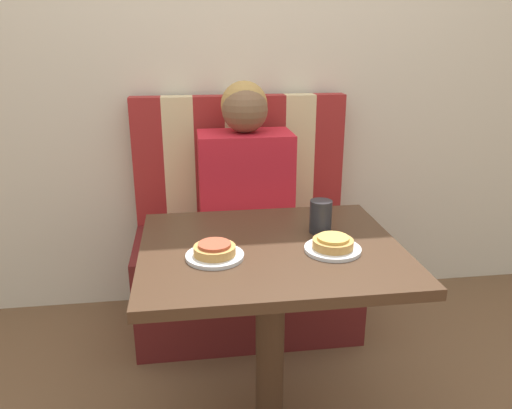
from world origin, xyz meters
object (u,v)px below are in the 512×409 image
pizza_right (333,243)px  plate_right (333,249)px  person (245,166)px  pizza_left (215,249)px  drinking_cup (321,217)px  plate_left (215,256)px

pizza_right → plate_right: bearing=0.0°
person → pizza_left: size_ratio=5.50×
person → drinking_cup: (0.19, -0.61, -0.03)m
plate_left → drinking_cup: (0.37, 0.16, 0.05)m
plate_right → pizza_left: (-0.37, 0.00, 0.02)m
plate_left → drinking_cup: size_ratio=1.57×
person → plate_right: (0.19, -0.77, -0.08)m
pizza_left → drinking_cup: drinking_cup is taller
person → pizza_left: (-0.19, -0.77, -0.06)m
plate_left → pizza_right: size_ratio=1.39×
plate_left → pizza_right: pizza_right is taller
plate_left → pizza_left: bearing=0.0°
plate_left → pizza_left: pizza_left is taller
person → plate_left: 0.80m
plate_left → person: bearing=76.5°
pizza_right → pizza_left: bearing=180.0°
plate_right → drinking_cup: size_ratio=1.57×
person → pizza_left: 0.80m
pizza_left → plate_left: bearing=0.0°
plate_right → pizza_right: (0.00, 0.00, 0.02)m
person → pizza_left: bearing=-103.5°
plate_right → pizza_left: 0.37m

